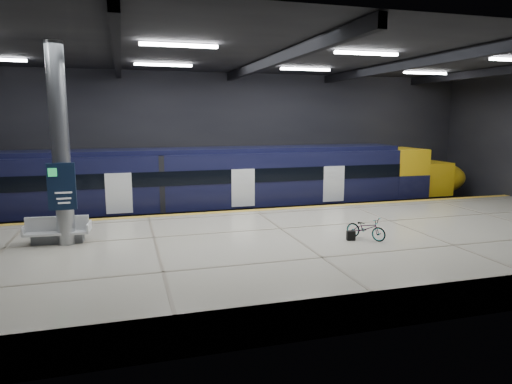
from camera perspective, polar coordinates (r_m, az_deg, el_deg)
name	(u,v)px	position (r m, az deg, el deg)	size (l,w,h in m)	color
ground	(273,248)	(19.60, 2.12, -7.00)	(30.00, 30.00, 0.00)	black
room_shell	(274,112)	(18.82, 2.22, 9.96)	(30.10, 16.10, 8.05)	black
platform	(294,252)	(17.19, 4.78, -7.48)	(30.00, 11.00, 1.10)	beige
safety_strip	(255,210)	(21.89, -0.13, -2.28)	(30.00, 0.40, 0.01)	gold
rails	(241,219)	(24.70, -1.90, -3.38)	(30.00, 1.52, 0.16)	gray
train	(214,184)	(24.02, -5.25, 1.03)	(29.40, 2.84, 3.79)	black
bench	(58,233)	(17.68, -23.51, -4.78)	(2.24, 1.05, 0.97)	#595B60
bicycle	(366,228)	(17.18, 13.58, -4.42)	(0.54, 1.55, 0.81)	#99999E
pannier_bag	(351,236)	(16.95, 11.78, -5.35)	(0.30, 0.18, 0.35)	black
info_column	(61,148)	(16.98, -23.24, 5.03)	(0.90, 0.78, 6.90)	#9EA0A5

